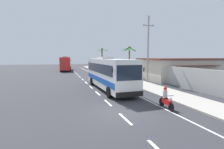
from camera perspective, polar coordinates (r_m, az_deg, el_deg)
name	(u,v)px	position (r m, az deg, el deg)	size (l,w,h in m)	color
ground_plane	(119,113)	(11.61, 2.24, -12.79)	(160.00, 160.00, 0.00)	#303035
sidewalk_kerb	(141,84)	(23.20, 9.68, -3.20)	(3.20, 90.00, 0.14)	#A8A399
lane_markings	(99,81)	(25.86, -4.30, -2.33)	(3.61, 71.00, 0.01)	white
boundary_wall	(150,72)	(28.36, 12.85, 0.79)	(0.24, 60.00, 2.49)	#B2B2AD
coach_bus_foreground	(109,72)	(19.42, -1.14, 0.75)	(3.16, 11.52, 3.78)	white
coach_bus_far_lane	(66,63)	(48.52, -15.41, 3.75)	(3.61, 11.86, 3.90)	red
motorcycle_beside_bus	(166,100)	(12.98, 17.77, -8.11)	(0.56, 1.96, 1.56)	black
motorcycle_trailing	(110,76)	(27.81, -0.59, -0.43)	(0.56, 1.96, 1.53)	black
pedestrian_near_kerb	(119,73)	(28.56, 2.55, 0.52)	(0.36, 0.36, 1.68)	#2D7A47
utility_pole_mid	(148,49)	(24.88, 12.11, 8.56)	(1.83, 0.24, 9.49)	#9E9E99
palm_nearest	(102,55)	(46.50, -3.39, 6.49)	(3.55, 3.41, 6.16)	brown
palm_second	(129,54)	(32.41, 5.90, 6.81)	(3.02, 2.97, 5.75)	brown
roadside_building	(179,69)	(30.41, 21.68, 1.86)	(12.29, 8.16, 3.53)	beige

